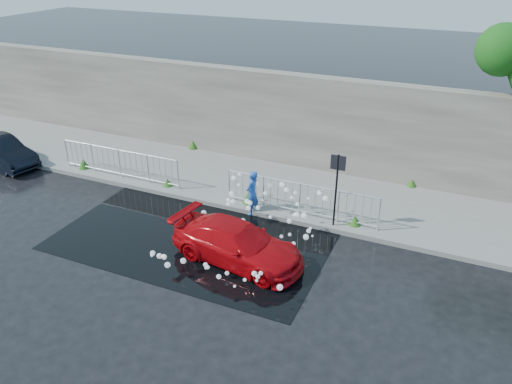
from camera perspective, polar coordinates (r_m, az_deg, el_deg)
ground at (r=14.79m, az=-10.63°, el=-6.48°), size 90.00×90.00×0.00m
pavement at (r=18.51m, az=-2.12°, el=1.42°), size 30.00×4.00×0.15m
curb at (r=16.93m, az=-5.07°, el=-1.23°), size 30.00×0.25×0.16m
retaining_wall at (r=19.69m, az=0.60°, el=8.74°), size 30.00×0.60×3.50m
puddle at (r=15.25m, az=-6.99°, el=-5.05°), size 8.00×5.00×0.01m
sign_post at (r=14.88m, az=9.23°, el=1.46°), size 0.45×0.06×2.50m
railing_left at (r=19.00m, az=-15.32°, el=3.31°), size 5.05×0.05×1.10m
railing_right at (r=15.82m, az=5.04°, el=-0.65°), size 5.05×0.05×1.10m
weeds at (r=18.11m, az=-4.14°, el=1.64°), size 12.17×3.93×0.43m
water_spray at (r=14.71m, az=-0.20°, el=-2.89°), size 3.70×5.64×1.04m
red_car at (r=13.78m, az=-2.14°, el=-5.91°), size 4.01×2.06×1.11m
dark_car at (r=22.11m, az=-27.12°, el=4.12°), size 3.64×1.87×1.14m
person at (r=16.01m, az=-0.44°, el=-0.11°), size 0.42×0.59×1.51m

